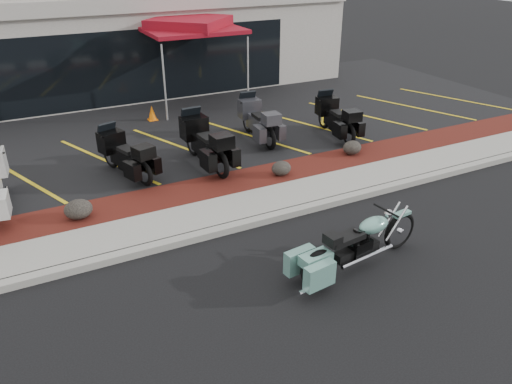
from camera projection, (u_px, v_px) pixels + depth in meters
ground at (275, 244)px, 10.15m from camera, size 90.00×90.00×0.00m
curb at (255, 221)px, 10.83m from camera, size 24.00×0.25×0.15m
sidewalk at (241, 208)px, 11.39m from camera, size 24.00×1.20×0.15m
mulch_bed at (221, 187)px, 12.34m from camera, size 24.00×1.20×0.16m
upper_lot at (156, 124)px, 16.65m from camera, size 26.00×9.60×0.15m
dealership_building at (108, 36)px, 20.78m from camera, size 18.00×8.16×4.00m
boulder_left at (78, 209)px, 10.71m from camera, size 0.60×0.50×0.43m
boulder_mid at (281, 168)px, 12.72m from camera, size 0.52×0.43×0.37m
boulder_right at (352, 148)px, 13.98m from camera, size 0.55×0.46×0.39m
hero_cruiser at (400, 226)px, 9.79m from camera, size 3.07×1.12×1.05m
touring_black_front at (110, 145)px, 12.98m from camera, size 1.44×2.29×1.24m
touring_black_mid at (192, 132)px, 13.69m from camera, size 1.06×2.45×1.40m
touring_grey at (248, 112)px, 15.45m from camera, size 0.99×2.29×1.31m
touring_black_rear at (325, 109)px, 15.77m from camera, size 1.08×2.26×1.27m
traffic_cone at (152, 113)px, 16.69m from camera, size 0.31×0.31×0.49m
popup_canopy at (189, 26)px, 17.40m from camera, size 3.37×3.37×3.03m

